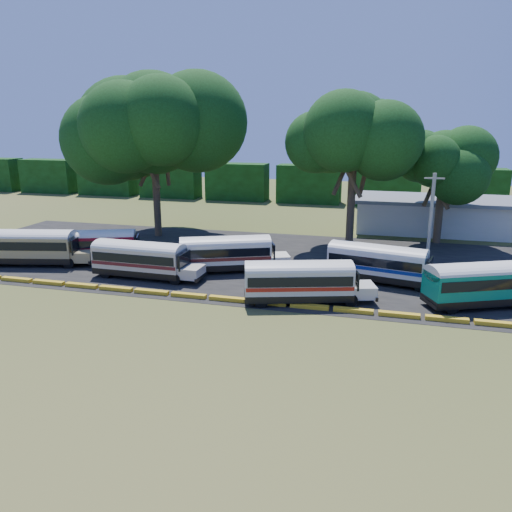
% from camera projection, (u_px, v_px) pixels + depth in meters
% --- Properties ---
extents(ground, '(160.00, 160.00, 0.00)m').
position_uv_depth(ground, '(203.00, 304.00, 35.58)').
color(ground, '#304617').
rests_on(ground, ground).
extents(asphalt_strip, '(64.00, 24.00, 0.02)m').
position_uv_depth(asphalt_strip, '(259.00, 261.00, 46.53)').
color(asphalt_strip, black).
rests_on(asphalt_strip, ground).
extents(curb, '(53.70, 0.45, 0.30)m').
position_uv_depth(curb, '(208.00, 297.00, 36.47)').
color(curb, gold).
rests_on(curb, ground).
extents(terminal_building, '(19.00, 9.00, 4.00)m').
position_uv_depth(terminal_building, '(437.00, 215.00, 58.61)').
color(terminal_building, beige).
rests_on(terminal_building, ground).
extents(treeline_backdrop, '(130.00, 4.00, 6.00)m').
position_uv_depth(treeline_backdrop, '(309.00, 184.00, 79.61)').
color(treeline_backdrop, black).
rests_on(treeline_backdrop, ground).
extents(bus_beige, '(10.17, 4.51, 3.25)m').
position_uv_depth(bus_beige, '(32.00, 245.00, 44.83)').
color(bus_beige, black).
rests_on(bus_beige, ground).
extents(bus_red, '(9.05, 5.32, 2.92)m').
position_uv_depth(bus_red, '(98.00, 243.00, 46.24)').
color(bus_red, black).
rests_on(bus_red, ground).
extents(bus_cream_west, '(9.42, 2.57, 3.08)m').
position_uv_depth(bus_cream_west, '(142.00, 258.00, 41.11)').
color(bus_cream_west, black).
rests_on(bus_cream_west, ground).
extents(bus_cream_east, '(9.63, 5.86, 3.12)m').
position_uv_depth(bus_cream_east, '(228.00, 252.00, 42.88)').
color(bus_cream_east, black).
rests_on(bus_cream_east, ground).
extents(bus_white_red, '(9.60, 4.95, 3.07)m').
position_uv_depth(bus_white_red, '(301.00, 279.00, 35.41)').
color(bus_white_red, black).
rests_on(bus_white_red, ground).
extents(bus_white_blue, '(9.67, 4.29, 3.09)m').
position_uv_depth(bus_white_blue, '(380.00, 261.00, 39.94)').
color(bus_white_blue, black).
rests_on(bus_white_blue, ground).
extents(bus_teal, '(9.76, 6.12, 3.17)m').
position_uv_depth(bus_teal, '(486.00, 282.00, 34.63)').
color(bus_teal, black).
rests_on(bus_teal, ground).
extents(tree_west, '(14.92, 14.92, 17.90)m').
position_uv_depth(tree_west, '(153.00, 123.00, 53.73)').
color(tree_west, '#3E291F').
rests_on(tree_west, ground).
extents(tree_center, '(10.15, 10.15, 15.52)m').
position_uv_depth(tree_center, '(355.00, 131.00, 49.21)').
color(tree_center, '#3E291F').
rests_on(tree_center, ground).
extents(tree_east, '(8.31, 8.31, 11.80)m').
position_uv_depth(tree_east, '(444.00, 161.00, 51.41)').
color(tree_east, '#3E291F').
rests_on(tree_east, ground).
extents(utility_pole, '(1.60, 0.30, 8.53)m').
position_uv_depth(utility_pole, '(430.00, 223.00, 41.71)').
color(utility_pole, gray).
rests_on(utility_pole, ground).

